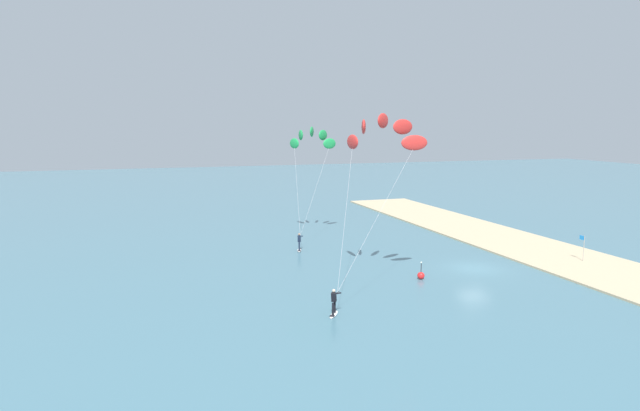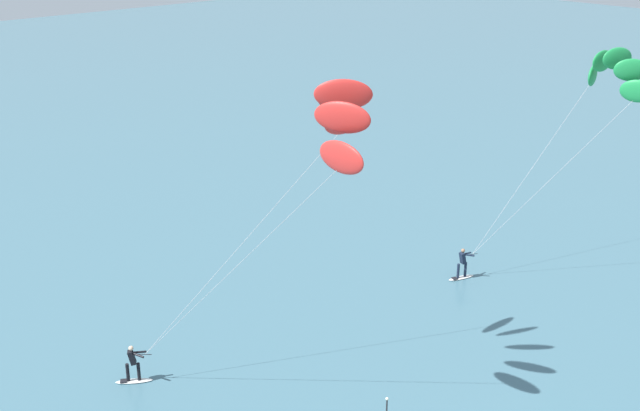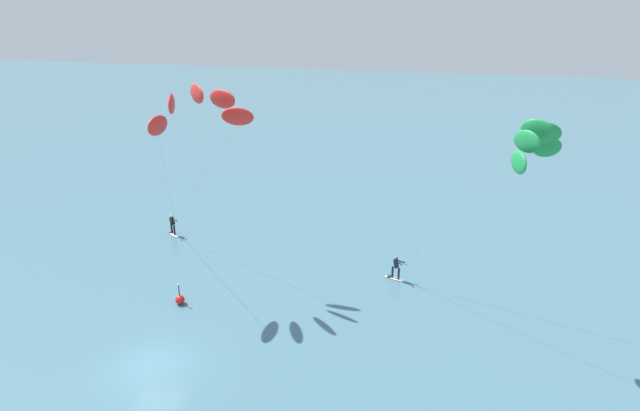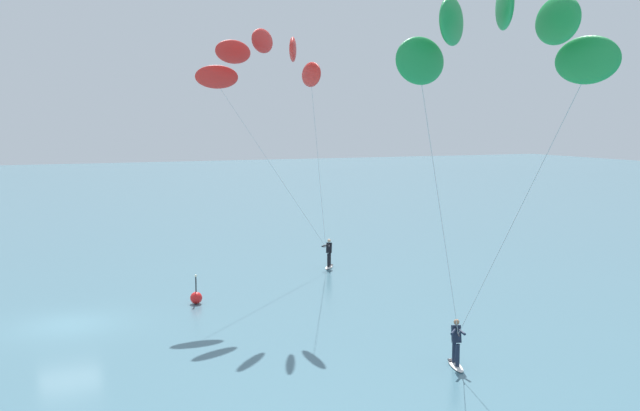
{
  "view_description": "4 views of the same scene",
  "coord_description": "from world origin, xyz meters",
  "px_view_note": "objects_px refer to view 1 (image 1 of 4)",
  "views": [
    {
      "loc": [
        -37.3,
        25.86,
        11.71
      ],
      "look_at": [
        -0.24,
        13.56,
        5.94
      ],
      "focal_mm": 30.36,
      "sensor_mm": 36.0,
      "label": 1
    },
    {
      "loc": [
        -20.25,
        -11.44,
        18.61
      ],
      "look_at": [
        3.04,
        14.41,
        5.34
      ],
      "focal_mm": 45.68,
      "sensor_mm": 36.0,
      "label": 2
    },
    {
      "loc": [
        13.59,
        -19.29,
        17.1
      ],
      "look_at": [
        4.66,
        15.94,
        3.11
      ],
      "focal_mm": 30.12,
      "sensor_mm": 36.0,
      "label": 3
    },
    {
      "loc": [
        31.84,
        -2.0,
        8.5
      ],
      "look_at": [
        1.86,
        10.62,
        4.73
      ],
      "focal_mm": 41.62,
      "sensor_mm": 36.0,
      "label": 4
    }
  ],
  "objects_px": {
    "beach_flag": "(583,243)",
    "marker_buoy": "(421,275)",
    "kitesurfer_mid_water": "(381,137)",
    "kitesurfer_nearshore": "(311,142)"
  },
  "relations": [
    {
      "from": "kitesurfer_mid_water",
      "to": "marker_buoy",
      "type": "distance_m",
      "value": 11.13
    },
    {
      "from": "beach_flag",
      "to": "kitesurfer_mid_water",
      "type": "bearing_deg",
      "value": 89.59
    },
    {
      "from": "kitesurfer_mid_water",
      "to": "beach_flag",
      "type": "xyz_separation_m",
      "value": [
        -0.14,
        -19.13,
        -9.2
      ]
    },
    {
      "from": "kitesurfer_mid_water",
      "to": "marker_buoy",
      "type": "xyz_separation_m",
      "value": [
        -0.4,
        -3.35,
        -10.6
      ]
    },
    {
      "from": "kitesurfer_mid_water",
      "to": "beach_flag",
      "type": "distance_m",
      "value": 21.23
    },
    {
      "from": "beach_flag",
      "to": "marker_buoy",
      "type": "bearing_deg",
      "value": 90.97
    },
    {
      "from": "kitesurfer_nearshore",
      "to": "beach_flag",
      "type": "xyz_separation_m",
      "value": [
        -18.45,
        -18.74,
        -8.32
      ]
    },
    {
      "from": "kitesurfer_nearshore",
      "to": "marker_buoy",
      "type": "bearing_deg",
      "value": -171.05
    },
    {
      "from": "kitesurfer_mid_water",
      "to": "beach_flag",
      "type": "relative_size",
      "value": 5.74
    },
    {
      "from": "marker_buoy",
      "to": "beach_flag",
      "type": "relative_size",
      "value": 0.63
    }
  ]
}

